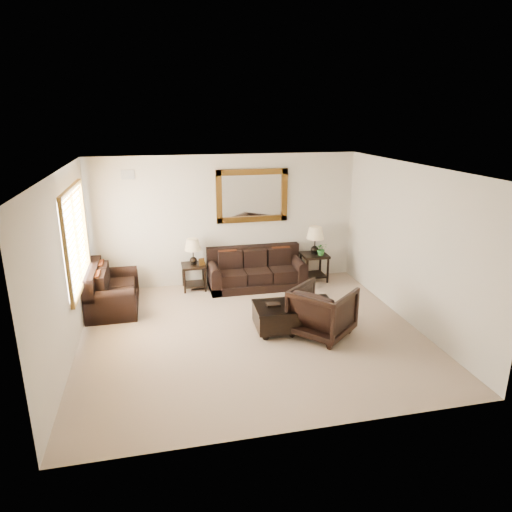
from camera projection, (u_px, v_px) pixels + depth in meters
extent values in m
cube|color=gray|center=(252.00, 333.00, 7.54)|extent=(5.50, 5.00, 0.01)
cube|color=white|center=(251.00, 168.00, 6.74)|extent=(5.50, 5.00, 0.01)
cube|color=beige|center=(226.00, 220.00, 9.47)|extent=(5.50, 0.01, 2.70)
cube|color=beige|center=(301.00, 324.00, 4.81)|extent=(5.50, 0.01, 2.70)
cube|color=beige|center=(65.00, 268.00, 6.57)|extent=(0.01, 5.00, 2.70)
cube|color=beige|center=(410.00, 245.00, 7.71)|extent=(0.01, 5.00, 2.70)
cube|color=white|center=(74.00, 238.00, 7.35)|extent=(0.01, 1.80, 1.50)
cube|color=brown|center=(71.00, 189.00, 7.12)|extent=(0.06, 1.96, 0.08)
cube|color=brown|center=(82.00, 284.00, 7.59)|extent=(0.06, 1.96, 0.08)
cube|color=brown|center=(67.00, 255.00, 6.48)|extent=(0.06, 0.08, 1.50)
cube|color=brown|center=(84.00, 225.00, 8.23)|extent=(0.06, 0.08, 1.50)
cube|color=brown|center=(76.00, 238.00, 7.36)|extent=(0.05, 0.05, 1.50)
cube|color=#4B300F|center=(252.00, 196.00, 9.40)|extent=(1.50, 0.06, 1.10)
cube|color=white|center=(252.00, 196.00, 9.41)|extent=(1.26, 0.01, 0.86)
cube|color=#999999|center=(128.00, 175.00, 8.76)|extent=(0.25, 0.02, 0.18)
cube|color=black|center=(256.00, 283.00, 9.54)|extent=(1.98, 0.85, 0.16)
cube|color=black|center=(253.00, 255.00, 9.69)|extent=(1.98, 0.20, 0.40)
cube|color=black|center=(232.00, 276.00, 9.36)|extent=(0.51, 0.70, 0.24)
cube|color=black|center=(257.00, 274.00, 9.47)|extent=(0.51, 0.70, 0.24)
cube|color=black|center=(281.00, 272.00, 9.58)|extent=(0.51, 0.70, 0.24)
cube|color=black|center=(214.00, 279.00, 9.31)|extent=(0.20, 0.85, 0.48)
cylinder|color=black|center=(214.00, 268.00, 9.24)|extent=(0.20, 0.84, 0.20)
cube|color=black|center=(297.00, 273.00, 9.68)|extent=(0.20, 0.85, 0.48)
cylinder|color=black|center=(298.00, 262.00, 9.61)|extent=(0.20, 0.84, 0.20)
cube|color=#60240C|center=(228.00, 259.00, 9.42)|extent=(0.38, 0.17, 0.39)
cube|color=#60240C|center=(281.00, 255.00, 9.66)|extent=(0.38, 0.17, 0.39)
cube|color=black|center=(114.00, 304.00, 8.51)|extent=(0.87, 1.47, 0.17)
cube|color=black|center=(92.00, 278.00, 8.28)|extent=(0.20, 1.47, 0.41)
cube|color=black|center=(113.00, 299.00, 8.21)|extent=(0.72, 0.51, 0.25)
cube|color=black|center=(115.00, 288.00, 8.70)|extent=(0.72, 0.51, 0.25)
cube|color=black|center=(111.00, 309.00, 7.87)|extent=(0.87, 0.20, 0.49)
cylinder|color=black|center=(109.00, 296.00, 7.80)|extent=(0.86, 0.20, 0.20)
cube|color=black|center=(116.00, 284.00, 9.05)|extent=(0.87, 0.20, 0.49)
cylinder|color=black|center=(115.00, 272.00, 8.98)|extent=(0.86, 0.20, 0.20)
cube|color=#60240C|center=(100.00, 283.00, 8.03)|extent=(0.17, 0.39, 0.40)
cube|color=#60240C|center=(104.00, 272.00, 8.61)|extent=(0.17, 0.39, 0.40)
cube|color=black|center=(194.00, 266.00, 9.30)|extent=(0.49, 0.49, 0.04)
cube|color=black|center=(194.00, 284.00, 9.42)|extent=(0.41, 0.41, 0.03)
cylinder|color=black|center=(185.00, 282.00, 9.15)|extent=(0.04, 0.04, 0.49)
cylinder|color=black|center=(205.00, 280.00, 9.23)|extent=(0.04, 0.04, 0.49)
cylinder|color=black|center=(183.00, 275.00, 9.53)|extent=(0.04, 0.04, 0.49)
cylinder|color=black|center=(203.00, 274.00, 9.62)|extent=(0.04, 0.04, 0.49)
sphere|color=black|center=(193.00, 260.00, 9.27)|extent=(0.15, 0.15, 0.15)
cylinder|color=black|center=(193.00, 253.00, 9.22)|extent=(0.02, 0.02, 0.32)
cone|color=beige|center=(193.00, 245.00, 9.17)|extent=(0.34, 0.34, 0.23)
cube|color=#4B300F|center=(202.00, 262.00, 9.22)|extent=(0.13, 0.09, 0.15)
cube|color=black|center=(314.00, 255.00, 9.80)|extent=(0.54, 0.54, 0.05)
cube|color=black|center=(314.00, 275.00, 9.93)|extent=(0.46, 0.46, 0.03)
cylinder|color=black|center=(307.00, 272.00, 9.62)|extent=(0.05, 0.05, 0.54)
cylinder|color=black|center=(328.00, 271.00, 9.72)|extent=(0.05, 0.05, 0.54)
cylinder|color=black|center=(300.00, 265.00, 10.05)|extent=(0.05, 0.05, 0.54)
cylinder|color=black|center=(320.00, 264.00, 10.15)|extent=(0.05, 0.05, 0.54)
sphere|color=black|center=(315.00, 250.00, 9.76)|extent=(0.17, 0.17, 0.17)
cylinder|color=black|center=(315.00, 242.00, 9.71)|extent=(0.02, 0.02, 0.35)
cone|color=beige|center=(315.00, 233.00, 9.65)|extent=(0.37, 0.37, 0.26)
sphere|color=black|center=(266.00, 337.00, 7.32)|extent=(0.12, 0.12, 0.12)
sphere|color=black|center=(330.00, 330.00, 7.55)|extent=(0.12, 0.12, 0.12)
sphere|color=black|center=(259.00, 323.00, 7.79)|extent=(0.12, 0.12, 0.12)
sphere|color=black|center=(320.00, 317.00, 8.02)|extent=(0.12, 0.12, 0.12)
cube|color=black|center=(294.00, 315.00, 7.60)|extent=(1.33, 0.75, 0.37)
cube|color=black|center=(295.00, 306.00, 7.55)|extent=(1.36, 0.77, 0.04)
cube|color=black|center=(273.00, 304.00, 7.52)|extent=(0.23, 0.16, 0.03)
cube|color=black|center=(313.00, 303.00, 7.56)|extent=(0.21, 0.15, 0.03)
cube|color=white|center=(293.00, 304.00, 7.43)|extent=(0.10, 0.08, 0.10)
imported|color=black|center=(322.00, 309.00, 7.37)|extent=(1.20, 1.20, 0.90)
imported|color=#215D20|center=(321.00, 250.00, 9.69)|extent=(0.29, 0.31, 0.21)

